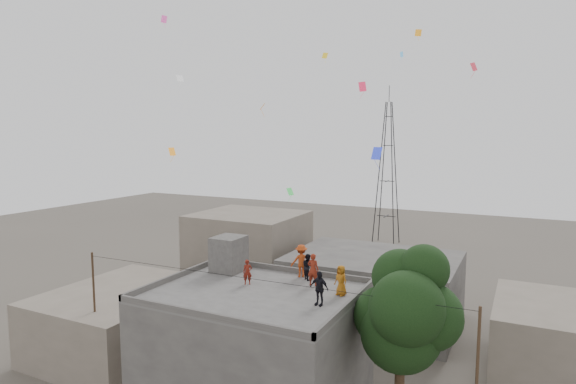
% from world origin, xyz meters
% --- Properties ---
extents(main_building, '(10.00, 8.00, 6.10)m').
position_xyz_m(main_building, '(0.00, 0.00, 3.05)').
color(main_building, '#464341').
rests_on(main_building, ground).
extents(parapet, '(10.00, 8.00, 0.30)m').
position_xyz_m(parapet, '(0.00, 0.00, 6.25)').
color(parapet, '#464341').
rests_on(parapet, main_building).
extents(stair_head_box, '(1.60, 1.80, 2.00)m').
position_xyz_m(stair_head_box, '(-3.20, 2.60, 7.10)').
color(stair_head_box, '#464341').
rests_on(stair_head_box, main_building).
extents(neighbor_west, '(8.00, 10.00, 4.00)m').
position_xyz_m(neighbor_west, '(-11.00, 2.00, 2.00)').
color(neighbor_west, '#6C6255').
rests_on(neighbor_west, ground).
extents(neighbor_north, '(12.00, 9.00, 5.00)m').
position_xyz_m(neighbor_north, '(2.00, 14.00, 2.50)').
color(neighbor_north, '#464341').
rests_on(neighbor_north, ground).
extents(neighbor_northwest, '(9.00, 8.00, 7.00)m').
position_xyz_m(neighbor_northwest, '(-10.00, 16.00, 3.50)').
color(neighbor_northwest, '#6C6255').
rests_on(neighbor_northwest, ground).
extents(neighbor_east, '(7.00, 8.00, 4.40)m').
position_xyz_m(neighbor_east, '(14.00, 10.00, 2.20)').
color(neighbor_east, '#6C6255').
rests_on(neighbor_east, ground).
extents(tree, '(4.90, 4.60, 9.10)m').
position_xyz_m(tree, '(7.37, 0.60, 6.10)').
color(tree, black).
rests_on(tree, ground).
extents(utility_line, '(20.12, 0.62, 7.40)m').
position_xyz_m(utility_line, '(0.50, -1.25, 3.83)').
color(utility_line, black).
rests_on(utility_line, ground).
extents(transmission_tower, '(2.97, 2.97, 20.01)m').
position_xyz_m(transmission_tower, '(-4.00, 40.00, 9.07)').
color(transmission_tower, black).
rests_on(transmission_tower, ground).
extents(person_red_adult, '(0.62, 0.42, 1.69)m').
position_xyz_m(person_red_adult, '(2.19, 2.27, 6.95)').
color(person_red_adult, maroon).
rests_on(person_red_adult, main_building).
extents(person_orange_child, '(0.85, 0.72, 1.48)m').
position_xyz_m(person_orange_child, '(4.02, 1.47, 6.84)').
color(person_orange_child, '#9F5A12').
rests_on(person_orange_child, main_building).
extents(person_dark_child, '(0.87, 0.85, 1.41)m').
position_xyz_m(person_dark_child, '(1.53, 3.11, 6.81)').
color(person_dark_child, black).
rests_on(person_dark_child, main_building).
extents(person_dark_adult, '(0.98, 0.51, 1.60)m').
position_xyz_m(person_dark_adult, '(3.60, -0.27, 6.90)').
color(person_dark_adult, black).
rests_on(person_dark_adult, main_building).
extents(person_orange_adult, '(1.34, 1.21, 1.80)m').
position_xyz_m(person_orange_adult, '(1.00, 3.40, 7.00)').
color(person_orange_adult, '#AC3B13').
rests_on(person_orange_adult, main_building).
extents(person_red_child, '(0.57, 0.52, 1.30)m').
position_xyz_m(person_red_child, '(-0.94, 0.93, 6.75)').
color(person_red_child, maroon).
rests_on(person_red_child, main_building).
extents(kites, '(19.59, 13.72, 10.44)m').
position_xyz_m(kites, '(-0.40, 7.22, 16.16)').
color(kites, orange).
rests_on(kites, ground).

